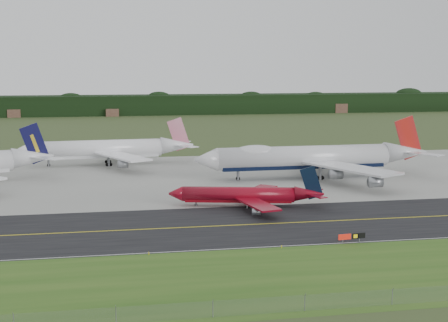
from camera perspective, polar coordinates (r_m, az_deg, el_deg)
ground at (r=128.95m, az=3.61°, el=-5.31°), size 600.00×600.00×0.00m
grass_verge at (r=96.68m, az=8.52°, el=-10.27°), size 400.00×30.00×0.01m
taxiway at (r=125.18m, az=4.03°, el=-5.74°), size 400.00×32.00×0.02m
apron at (r=177.83m, az=-0.22°, el=-1.34°), size 400.00×78.00×0.01m
taxiway_centreline at (r=125.18m, az=4.04°, el=-5.73°), size 400.00×0.40×0.00m
taxiway_edge_line at (r=110.76m, az=5.98°, el=-7.71°), size 400.00×0.25×0.00m
perimeter_fence at (r=84.84m, az=11.36°, el=-12.35°), size 320.00×0.10×320.00m
horizon_treeline at (r=397.23m, az=-5.66°, el=5.07°), size 700.00×25.00×12.00m
jet_ba_747 at (r=175.16m, az=7.99°, el=0.34°), size 67.60×56.13×17.03m
jet_red_737 at (r=139.24m, az=2.10°, el=-3.13°), size 34.52×27.69×9.39m
jet_star_tail at (r=199.76m, az=-10.61°, el=1.05°), size 55.38×46.35×14.62m
taxiway_sign at (r=113.79m, az=11.60°, el=-6.77°), size 5.18×0.74×1.73m
edge_marker_left at (r=105.87m, az=-6.89°, el=-8.39°), size 0.16×0.16×0.50m
edge_marker_center at (r=109.34m, az=5.28°, el=-7.80°), size 0.16×0.16×0.50m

